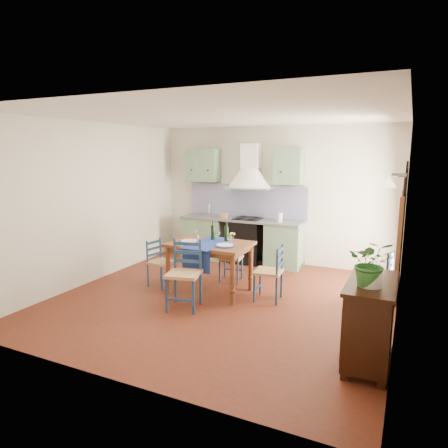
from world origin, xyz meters
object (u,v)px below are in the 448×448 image
(dining_table, at_px, (210,249))
(potted_plant, at_px, (371,263))
(chair_near, at_px, (184,274))
(sideboard, at_px, (369,319))

(dining_table, height_order, potted_plant, potted_plant)
(chair_near, height_order, potted_plant, potted_plant)
(sideboard, bearing_deg, dining_table, 153.74)
(dining_table, distance_m, sideboard, 2.90)
(dining_table, height_order, chair_near, dining_table)
(sideboard, height_order, potted_plant, potted_plant)
(dining_table, xyz_separation_m, chair_near, (-0.03, -0.75, -0.22))
(sideboard, bearing_deg, chair_near, 168.68)
(dining_table, relative_size, chair_near, 1.32)
(chair_near, distance_m, potted_plant, 2.79)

